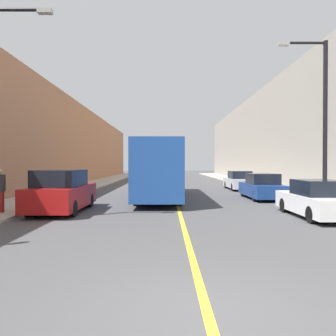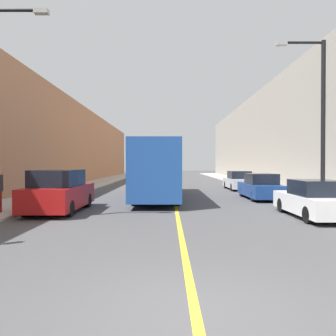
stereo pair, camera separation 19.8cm
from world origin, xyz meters
name	(u,v)px [view 1 (the left image)]	position (x,y,z in m)	size (l,w,h in m)	color
ground_plane	(208,314)	(0.00, 0.00, 0.00)	(200.00, 200.00, 0.00)	#474749
sidewalk_left	(95,183)	(-8.18, 30.00, 0.06)	(3.36, 72.00, 0.11)	#B2AA9E
sidewalk_right	(249,183)	(8.18, 30.00, 0.06)	(3.36, 72.00, 0.11)	#B2AA9E
building_row_left	(60,143)	(-11.86, 30.00, 4.33)	(4.00, 72.00, 8.67)	#B2724C
building_row_right	(284,135)	(11.86, 30.00, 5.22)	(4.00, 72.00, 10.44)	gray
road_center_line	(172,184)	(0.00, 30.00, 0.00)	(0.16, 72.00, 0.01)	gold
bus	(159,169)	(-1.02, 15.86, 1.81)	(2.51, 11.92, 3.36)	#1E4793
parked_suv_left	(62,192)	(-5.23, 9.92, 0.87)	(1.99, 4.82, 1.87)	maroon
car_right_near	(317,200)	(5.40, 8.34, 0.68)	(1.76, 4.40, 1.50)	silver
car_right_mid	(262,187)	(5.21, 15.17, 0.70)	(1.79, 4.56, 1.55)	navy
car_right_far	(239,181)	(5.44, 22.35, 0.70)	(1.79, 4.75, 1.55)	silver
street_lamp_right	(321,114)	(6.61, 10.54, 4.47)	(2.30, 0.24, 7.72)	black
pedestrian	(0,190)	(-7.51, 8.97, 1.06)	(0.40, 0.26, 1.83)	maroon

